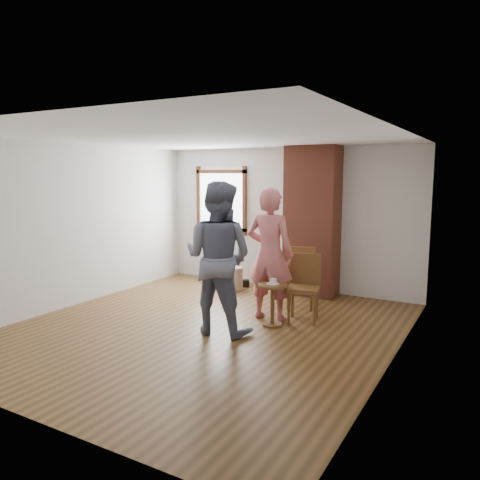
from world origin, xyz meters
The scene contains 12 objects.
ground centered at (0.00, 0.00, 0.00)m, with size 5.50×5.50×0.00m, color brown.
room_shell centered at (-0.06, 0.61, 1.81)m, with size 5.04×5.52×2.62m.
brick_chimney centered at (0.60, 2.50, 1.30)m, with size 0.90×0.50×2.60m, color brown.
stoneware_crock centered at (-0.76, 2.12, 0.21)m, with size 0.32×0.32×0.42m, color tan.
dark_pot centered at (-0.66, 2.40, 0.07)m, with size 0.14×0.14×0.14m, color black.
dining_chair_left centered at (0.73, 1.69, 0.54)m, with size 0.57×0.57×0.95m.
dining_chair_right centered at (1.04, 1.07, 0.54)m, with size 0.55×0.55×0.97m.
side_table centered at (0.76, 0.59, 0.40)m, with size 0.40×0.40×0.60m.
cake_plate centered at (0.76, 0.59, 0.60)m, with size 0.18×0.18×0.01m, color white.
cake_slice centered at (0.77, 0.59, 0.64)m, with size 0.08×0.07×0.06m, color white.
man centered at (0.23, 0.01, 1.02)m, with size 0.99×0.77×2.03m, color #151B3C.
person_pink centered at (0.58, 0.87, 0.97)m, with size 0.71×0.46×1.93m, color #CF6867.
Camera 1 is at (3.50, -5.17, 2.14)m, focal length 35.00 mm.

